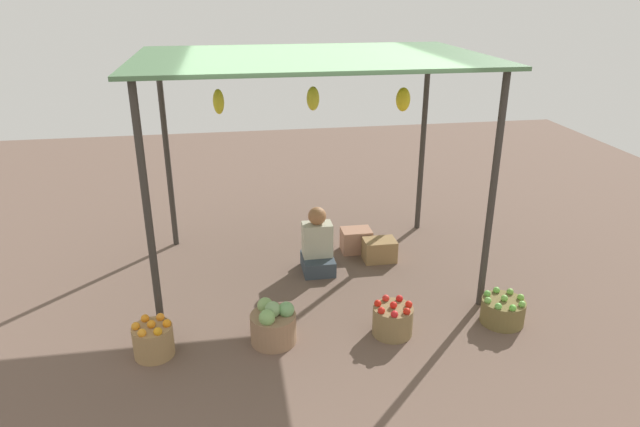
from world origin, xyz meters
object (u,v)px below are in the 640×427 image
(basket_oranges, at_px, (153,340))
(wooden_crate_near_vendor, at_px, (379,250))
(basket_cabbages, at_px, (273,325))
(basket_green_apples, at_px, (503,311))
(wooden_crate_stacked_rear, at_px, (356,240))
(basket_red_tomatoes, at_px, (393,320))
(vendor_person, at_px, (317,247))

(basket_oranges, relative_size, wooden_crate_near_vendor, 0.93)
(basket_cabbages, xyz_separation_m, basket_green_apples, (2.27, -0.05, -0.05))
(basket_oranges, relative_size, basket_cabbages, 0.84)
(wooden_crate_near_vendor, bearing_deg, basket_cabbages, -133.69)
(wooden_crate_stacked_rear, bearing_deg, wooden_crate_near_vendor, -52.83)
(basket_oranges, height_order, wooden_crate_near_vendor, basket_oranges)
(basket_cabbages, xyz_separation_m, wooden_crate_stacked_rear, (1.20, 1.78, -0.04))
(basket_red_tomatoes, bearing_deg, basket_oranges, 179.33)
(wooden_crate_near_vendor, bearing_deg, basket_green_apples, -61.10)
(basket_oranges, bearing_deg, basket_cabbages, 1.63)
(vendor_person, bearing_deg, basket_red_tomatoes, -70.69)
(vendor_person, height_order, basket_oranges, vendor_person)
(wooden_crate_near_vendor, bearing_deg, wooden_crate_stacked_rear, 127.17)
(basket_red_tomatoes, bearing_deg, basket_green_apples, 0.55)
(basket_oranges, bearing_deg, basket_red_tomatoes, -0.67)
(basket_red_tomatoes, xyz_separation_m, wooden_crate_stacked_rear, (0.06, 1.84, -0.01))
(basket_cabbages, height_order, wooden_crate_near_vendor, basket_cabbages)
(wooden_crate_near_vendor, bearing_deg, basket_red_tomatoes, -100.44)
(basket_red_tomatoes, relative_size, wooden_crate_near_vendor, 1.00)
(basket_red_tomatoes, height_order, wooden_crate_stacked_rear, basket_red_tomatoes)
(basket_cabbages, distance_m, basket_green_apples, 2.27)
(basket_red_tomatoes, relative_size, basket_green_apples, 0.90)
(basket_oranges, height_order, basket_green_apples, basket_oranges)
(vendor_person, distance_m, basket_green_apples, 2.16)
(wooden_crate_stacked_rear, bearing_deg, vendor_person, -143.13)
(basket_red_tomatoes, xyz_separation_m, wooden_crate_near_vendor, (0.28, 1.55, -0.02))
(basket_cabbages, bearing_deg, basket_oranges, -178.37)
(vendor_person, relative_size, wooden_crate_near_vendor, 2.02)
(basket_oranges, bearing_deg, basket_green_apples, -0.26)
(vendor_person, xyz_separation_m, basket_cabbages, (-0.64, -1.36, -0.12))
(basket_green_apples, relative_size, wooden_crate_stacked_rear, 1.16)
(vendor_person, height_order, wooden_crate_stacked_rear, vendor_person)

